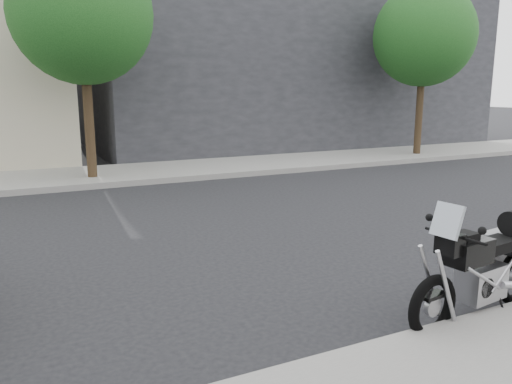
# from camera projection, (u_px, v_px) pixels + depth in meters

# --- Properties ---
(ground) EXTENTS (120.00, 120.00, 0.00)m
(ground) POSITION_uv_depth(u_px,v_px,m) (270.00, 230.00, 8.44)
(ground) COLOR black
(ground) RESTS_ON ground
(far_sidewalk) EXTENTS (44.00, 3.00, 0.15)m
(far_sidewalk) POSITION_uv_depth(u_px,v_px,m) (163.00, 171.00, 14.14)
(far_sidewalk) COLOR gray
(far_sidewalk) RESTS_ON ground
(far_building_dark) EXTENTS (16.00, 11.00, 7.00)m
(far_building_dark) POSITION_uv_depth(u_px,v_px,m) (269.00, 64.00, 22.64)
(far_building_dark) COLOR #27272B
(far_building_dark) RESTS_ON ground
(street_tree_left) EXTENTS (3.40, 3.40, 5.70)m
(street_tree_left) POSITION_uv_depth(u_px,v_px,m) (424.00, 36.00, 16.78)
(street_tree_left) COLOR #392A1A
(street_tree_left) RESTS_ON far_sidewalk
(street_tree_mid) EXTENTS (3.40, 3.40, 5.70)m
(street_tree_mid) POSITION_uv_depth(u_px,v_px,m) (82.00, 14.00, 12.03)
(street_tree_mid) COLOR #392A1A
(street_tree_mid) RESTS_ON far_sidewalk
(motorcycle) EXTENTS (2.06, 0.82, 1.30)m
(motorcycle) POSITION_uv_depth(u_px,v_px,m) (486.00, 264.00, 5.14)
(motorcycle) COLOR black
(motorcycle) RESTS_ON ground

